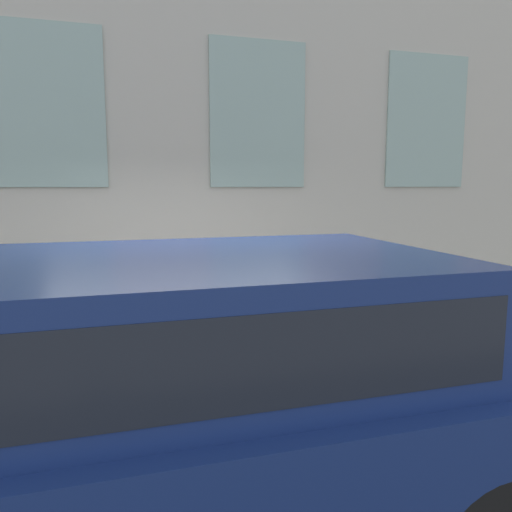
# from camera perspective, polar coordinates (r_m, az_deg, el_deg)

# --- Properties ---
(ground_plane) EXTENTS (80.00, 80.00, 0.00)m
(ground_plane) POSITION_cam_1_polar(r_m,az_deg,el_deg) (4.70, -6.61, -19.12)
(ground_plane) COLOR #514F4C
(sidewalk) EXTENTS (2.59, 60.00, 0.13)m
(sidewalk) POSITION_cam_1_polar(r_m,az_deg,el_deg) (5.84, -8.92, -12.84)
(sidewalk) COLOR #B2ADA3
(sidewalk) RESTS_ON ground_plane
(building_facade) EXTENTS (0.33, 40.00, 7.01)m
(building_facade) POSITION_cam_1_polar(r_m,az_deg,el_deg) (7.03, -11.27, 19.11)
(building_facade) COLOR beige
(building_facade) RESTS_ON ground_plane
(fire_hydrant) EXTENTS (0.36, 0.47, 0.87)m
(fire_hydrant) POSITION_cam_1_polar(r_m,az_deg,el_deg) (5.16, -2.59, -9.51)
(fire_hydrant) COLOR red
(fire_hydrant) RESTS_ON sidewalk
(person) EXTENTS (0.33, 0.22, 1.38)m
(person) POSITION_cam_1_polar(r_m,az_deg,el_deg) (5.31, 2.49, -4.77)
(person) COLOR #726651
(person) RESTS_ON sidewalk
(parked_truck_navy_near) EXTENTS (2.01, 4.31, 1.77)m
(parked_truck_navy_near) POSITION_cam_1_polar(r_m,az_deg,el_deg) (2.90, -7.57, -14.49)
(parked_truck_navy_near) COLOR black
(parked_truck_navy_near) RESTS_ON ground_plane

